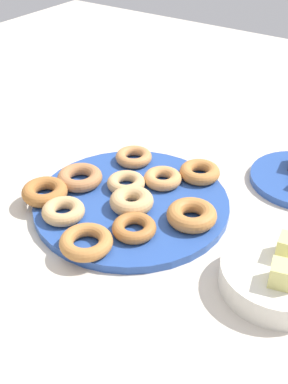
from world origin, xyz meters
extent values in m
plane|color=beige|center=(0.00, 0.00, 0.00)|extent=(2.40, 2.40, 0.00)
cylinder|color=#284C9E|center=(0.00, 0.00, 0.01)|extent=(0.38, 0.38, 0.02)
torus|color=#BC7A3D|center=(-0.01, 0.13, 0.03)|extent=(0.13, 0.13, 0.03)
torus|color=#AD6B33|center=(0.08, 0.06, 0.03)|extent=(0.10, 0.10, 0.02)
torus|color=#B27547|center=(0.01, -0.12, 0.03)|extent=(0.12, 0.12, 0.03)
torus|color=tan|center=(-0.08, 0.02, 0.03)|extent=(0.09, 0.09, 0.02)
torus|color=#C6844C|center=(-0.12, -0.08, 0.03)|extent=(0.10, 0.10, 0.02)
torus|color=tan|center=(0.12, -0.07, 0.03)|extent=(0.10, 0.10, 0.03)
torus|color=#BC7A3D|center=(-0.15, 0.07, 0.03)|extent=(0.11, 0.11, 0.03)
torus|color=tan|center=(-0.03, -0.03, 0.03)|extent=(0.10, 0.10, 0.02)
torus|color=#BC7A3D|center=(0.16, 0.02, 0.03)|extent=(0.13, 0.13, 0.02)
torus|color=tan|center=(0.02, 0.02, 0.03)|extent=(0.09, 0.09, 0.03)
torus|color=#AD6B33|center=(0.09, -0.14, 0.03)|extent=(0.12, 0.12, 0.03)
cylinder|color=silver|center=(0.04, 0.32, 0.02)|extent=(0.18, 0.18, 0.04)
cube|color=#DBD67A|center=(0.08, 0.33, 0.06)|extent=(0.04, 0.04, 0.04)
camera|label=1|loc=(0.63, 0.46, 0.57)|focal=45.77mm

